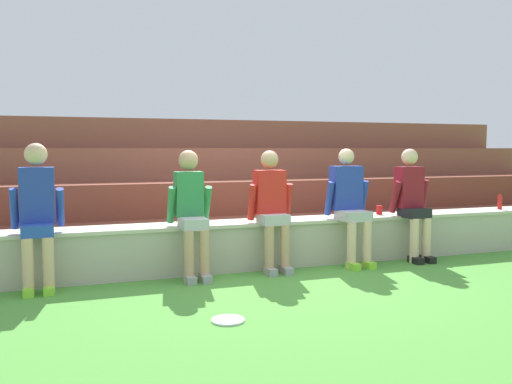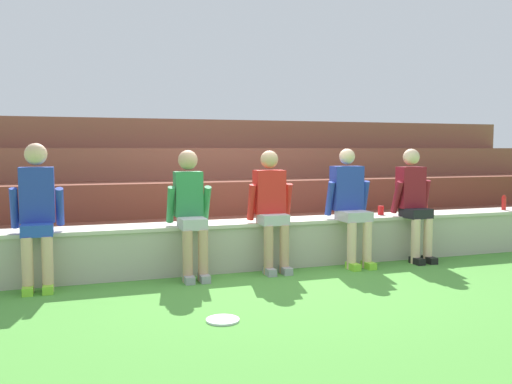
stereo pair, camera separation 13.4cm
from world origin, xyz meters
TOP-DOWN VIEW (x-y plane):
  - ground_plane at (0.00, 0.00)m, footprint 80.00×80.00m
  - stone_seating_wall at (0.00, 0.23)m, footprint 8.62×0.50m
  - brick_bleachers at (0.00, 2.60)m, footprint 11.89×3.12m
  - person_far_left at (-2.47, 0.01)m, footprint 0.52×0.54m
  - person_left_of_center at (-0.90, -0.01)m, footprint 0.49×0.61m
  - person_center at (0.05, -0.02)m, footprint 0.53×0.49m
  - person_right_of_center at (1.08, -0.01)m, footprint 0.56×0.59m
  - person_far_right at (1.97, -0.04)m, footprint 0.51×0.51m
  - water_bottle_mid_right at (3.63, 0.20)m, footprint 0.06×0.06m
  - water_bottle_near_left at (2.36, 0.26)m, footprint 0.07×0.07m
  - plastic_cup_middle at (1.68, 0.27)m, footprint 0.08×0.08m
  - frisbee at (-0.98, -1.64)m, footprint 0.28×0.28m

SIDE VIEW (x-z plane):
  - ground_plane at x=0.00m, z-range 0.00..0.00m
  - frisbee at x=-0.98m, z-range 0.00..0.02m
  - stone_seating_wall at x=0.00m, z-range 0.02..0.58m
  - plastic_cup_middle at x=1.68m, z-range 0.56..0.68m
  - water_bottle_mid_right at x=3.63m, z-range 0.55..0.76m
  - water_bottle_near_left at x=2.36m, z-range 0.55..0.83m
  - brick_bleachers at x=0.00m, z-range -0.24..1.67m
  - person_left_of_center at x=-0.90m, z-range 0.06..1.46m
  - person_center at x=0.05m, z-range 0.06..1.46m
  - person_far_right at x=1.97m, z-range 0.06..1.48m
  - person_right_of_center at x=1.08m, z-range 0.06..1.48m
  - person_far_left at x=-2.47m, z-range 0.07..1.55m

